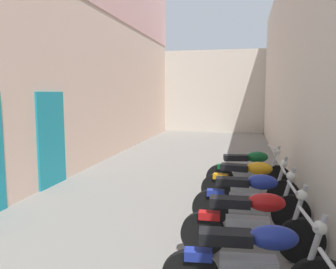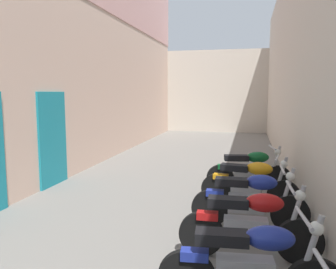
{
  "view_description": "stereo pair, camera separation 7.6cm",
  "coord_description": "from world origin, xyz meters",
  "px_view_note": "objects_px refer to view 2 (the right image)",
  "views": [
    {
      "loc": [
        1.65,
        0.76,
        2.18
      ],
      "look_at": [
        0.25,
        7.04,
        1.38
      ],
      "focal_mm": 36.22,
      "sensor_mm": 36.0,
      "label": 1
    },
    {
      "loc": [
        1.72,
        0.78,
        2.18
      ],
      "look_at": [
        0.25,
        7.04,
        1.38
      ],
      "focal_mm": 36.22,
      "sensor_mm": 36.0,
      "label": 2
    }
  ],
  "objects_px": {
    "motorcycle_eighth": "(249,170)",
    "motorcycle_fourth": "(251,264)",
    "motorcycle_fifth": "(250,223)",
    "motorcycle_sixth": "(250,199)",
    "motorcycle_seventh": "(250,182)"
  },
  "relations": [
    {
      "from": "motorcycle_sixth",
      "to": "motorcycle_eighth",
      "type": "height_order",
      "value": "same"
    },
    {
      "from": "motorcycle_fourth",
      "to": "motorcycle_sixth",
      "type": "height_order",
      "value": "same"
    },
    {
      "from": "motorcycle_seventh",
      "to": "motorcycle_fourth",
      "type": "bearing_deg",
      "value": -90.0
    },
    {
      "from": "motorcycle_eighth",
      "to": "motorcycle_fourth",
      "type": "bearing_deg",
      "value": -90.0
    },
    {
      "from": "motorcycle_fourth",
      "to": "motorcycle_eighth",
      "type": "distance_m",
      "value": 4.23
    },
    {
      "from": "motorcycle_sixth",
      "to": "motorcycle_eighth",
      "type": "relative_size",
      "value": 1.01
    },
    {
      "from": "motorcycle_fifth",
      "to": "motorcycle_eighth",
      "type": "xyz_separation_m",
      "value": [
        -0.0,
        3.14,
        0.0
      ]
    },
    {
      "from": "motorcycle_seventh",
      "to": "motorcycle_eighth",
      "type": "distance_m",
      "value": 1.09
    },
    {
      "from": "motorcycle_fifth",
      "to": "motorcycle_sixth",
      "type": "relative_size",
      "value": 1.0
    },
    {
      "from": "motorcycle_fourth",
      "to": "motorcycle_fifth",
      "type": "relative_size",
      "value": 1.0
    },
    {
      "from": "motorcycle_fourth",
      "to": "motorcycle_sixth",
      "type": "distance_m",
      "value": 2.12
    },
    {
      "from": "motorcycle_sixth",
      "to": "motorcycle_eighth",
      "type": "bearing_deg",
      "value": 90.0
    },
    {
      "from": "motorcycle_seventh",
      "to": "motorcycle_eighth",
      "type": "relative_size",
      "value": 1.0
    },
    {
      "from": "motorcycle_eighth",
      "to": "motorcycle_sixth",
      "type": "bearing_deg",
      "value": -90.0
    },
    {
      "from": "motorcycle_fifth",
      "to": "motorcycle_sixth",
      "type": "height_order",
      "value": "same"
    }
  ]
}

